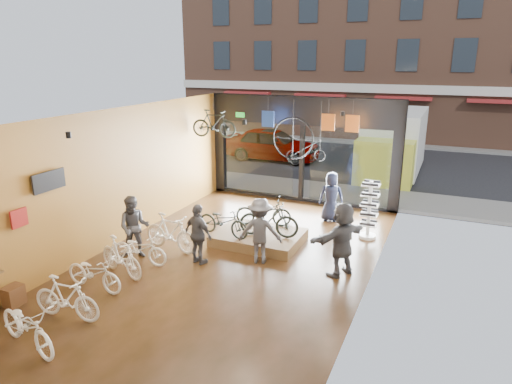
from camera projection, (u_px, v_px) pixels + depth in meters
The scene contains 35 objects.
ground_plane at pixel (227, 265), 11.70m from camera, with size 7.00×12.00×0.04m, color black.
ceiling at pixel (225, 115), 10.60m from camera, with size 7.00×12.00×0.04m, color black.
wall_left at pixel (112, 179), 12.50m from camera, with size 0.04×12.00×3.80m, color #A6632B.
wall_right at pixel (372, 212), 9.80m from camera, with size 0.04×12.00×3.80m, color beige.
wall_back at pixel (12, 317), 5.86m from camera, with size 7.00×0.04×3.80m, color beige.
storefront at pixel (302, 150), 16.42m from camera, with size 7.00×0.26×3.80m, color black, non-canonical shape.
exit_sign at pixel (240, 115), 16.91m from camera, with size 0.35×0.06×0.18m, color #198C26.
street_road at pixel (352, 155), 24.87m from camera, with size 30.00×18.00×0.02m, color black.
sidewalk_near at pixel (310, 190), 18.00m from camera, with size 30.00×2.40×0.12m, color slate.
sidewalk_far at pixel (366, 141), 28.37m from camera, with size 30.00×2.00×0.12m, color slate.
opposite_building at pixel (381, 26), 28.59m from camera, with size 26.00×5.00×14.00m, color brown.
street_car at pixel (272, 144), 23.36m from camera, with size 1.96×4.88×1.66m, color gray.
box_truck at pixel (392, 145), 20.00m from camera, with size 2.37×7.11×2.80m, color silver, non-canonical shape.
floor_bike_0 at pixel (27, 326), 8.22m from camera, with size 0.60×1.73×0.91m, color white.
floor_bike_1 at pixel (66, 298), 9.15m from camera, with size 0.44×1.54×0.93m, color white.
floor_bike_2 at pixel (94, 273), 10.34m from camera, with size 0.55×1.58×0.83m, color white.
floor_bike_3 at pixel (121, 256), 11.02m from camera, with size 0.45×1.59×0.96m, color white.
floor_bike_4 at pixel (140, 249), 11.65m from camera, with size 0.54×1.55×0.81m, color white.
floor_bike_5 at pixel (171, 233), 12.41m from camera, with size 0.49×1.73×1.04m, color white.
display_platform at pixel (259, 238), 13.04m from camera, with size 2.40×1.80×0.30m, color #543A1D.
display_bike_left at pixel (223, 221), 12.67m from camera, with size 0.57×1.62×0.85m, color black.
display_bike_mid at pixel (269, 219), 12.58m from camera, with size 0.47×1.68×1.01m, color black.
display_bike_right at pixel (264, 212), 13.44m from camera, with size 0.57×1.64×0.86m, color black.
customer_1 at pixel (134, 227), 11.92m from camera, with size 0.82×0.64×1.68m, color #3F3F44.
customer_2 at pixel (198, 234), 11.55m from camera, with size 0.93×0.39×1.59m, color #3F3F44.
customer_3 at pixel (260, 231), 11.61m from camera, with size 1.11×0.64×1.71m, color #3F3F44.
customer_4 at pixel (331, 197), 14.61m from camera, with size 0.79×0.51×1.61m, color #161C33.
customer_5 at pixel (342, 239), 10.92m from camera, with size 1.71×0.54×1.84m, color #3F3F44.
sunglasses_rack at pixel (369, 210), 13.20m from camera, with size 0.51×0.42×1.72m, color white, non-canonical shape.
wall_merch at pixel (6, 247), 9.54m from camera, with size 0.40×2.40×2.60m, color navy, non-canonical shape.
penny_farthing at pixel (301, 141), 14.79m from camera, with size 1.75×0.06×1.40m, color black, non-canonical shape.
hung_bike at pixel (214, 124), 15.55m from camera, with size 0.45×1.58×0.95m, color black.
jersey_left at pixel (268, 119), 15.78m from camera, with size 0.45×0.03×0.55m, color #1E3F99.
jersey_mid at pixel (328, 122), 14.96m from camera, with size 0.45×0.03×0.55m, color #CC5919.
jersey_right at pixel (352, 124), 14.66m from camera, with size 0.45×0.03×0.55m, color #CC5919.
Camera 1 is at (4.94, -9.49, 5.11)m, focal length 32.00 mm.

